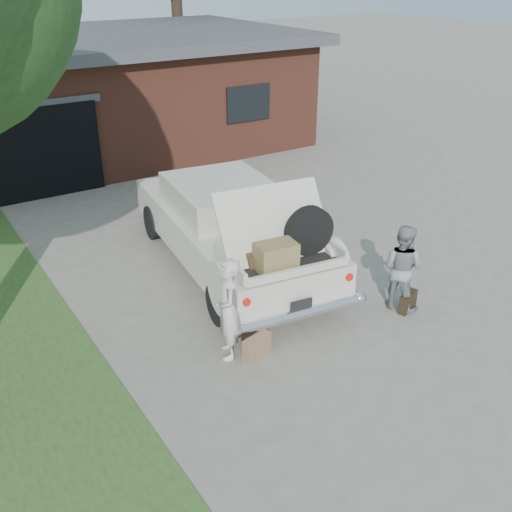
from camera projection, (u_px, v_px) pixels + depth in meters
ground at (277, 334)px, 9.32m from camera, size 90.00×90.00×0.00m
house at (85, 93)px, 17.68m from camera, size 12.80×7.80×3.30m
sedan at (231, 227)px, 11.02m from camera, size 2.79×5.70×2.08m
woman_left at (228, 309)px, 8.49m from camera, size 0.57×0.67×1.55m
woman_right at (401, 267)px, 9.74m from camera, size 0.79×0.88×1.47m
suitcase_left at (257, 347)px, 8.68m from camera, size 0.49×0.25×0.36m
suitcase_right at (408, 302)px, 9.87m from camera, size 0.44×0.27×0.32m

